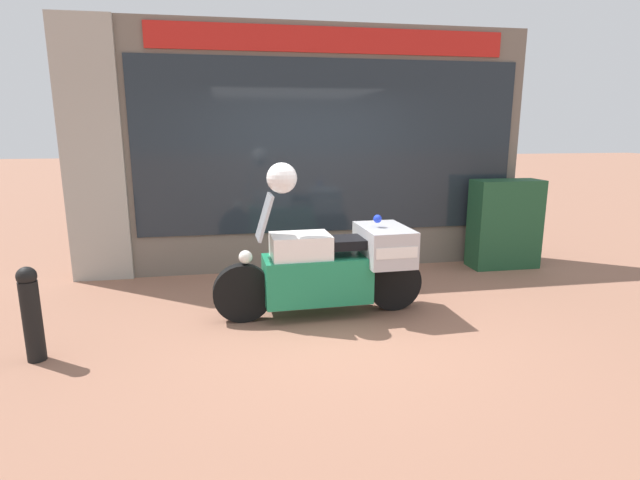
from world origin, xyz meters
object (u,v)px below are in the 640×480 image
at_px(paramedic_motorcycle, 335,265).
at_px(white_helmet, 282,178).
at_px(utility_cabinet, 505,224).
at_px(street_bollard, 31,312).

height_order(paramedic_motorcycle, white_helmet, white_helmet).
height_order(paramedic_motorcycle, utility_cabinet, paramedic_motorcycle).
xyz_separation_m(paramedic_motorcycle, white_helmet, (-0.55, -0.02, 0.93)).
bearing_deg(white_helmet, paramedic_motorcycle, 2.05).
distance_m(utility_cabinet, street_bollard, 5.87).
relative_size(utility_cabinet, street_bollard, 1.49).
relative_size(utility_cabinet, white_helmet, 4.07).
relative_size(paramedic_motorcycle, white_helmet, 7.33).
bearing_deg(white_helmet, utility_cabinet, 23.18).
xyz_separation_m(paramedic_motorcycle, street_bollard, (-2.75, -0.62, -0.11)).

